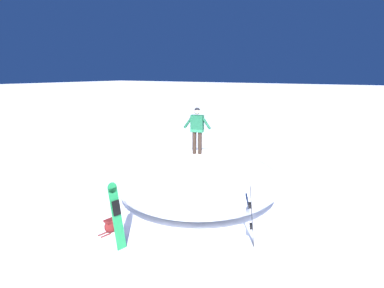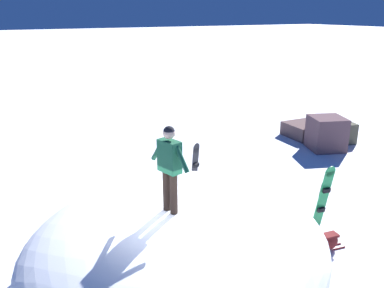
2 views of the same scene
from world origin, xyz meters
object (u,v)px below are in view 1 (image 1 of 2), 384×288
object	(u,v)px
snowboarder_standing	(197,127)
snowboard_secondary_upright	(116,215)
backpack_near	(112,225)
snowboard_primary_upright	(251,212)

from	to	relation	value
snowboarder_standing	snowboard_secondary_upright	bearing A→B (deg)	2.13
snowboard_secondary_upright	backpack_near	world-z (taller)	snowboard_secondary_upright
snowboard_primary_upright	snowboarder_standing	bearing A→B (deg)	-125.80
snowboarder_standing	snowboard_secondary_upright	size ratio (longest dim) A/B	0.94
snowboarder_standing	backpack_near	bearing A→B (deg)	-9.19
snowboard_secondary_upright	snowboarder_standing	bearing A→B (deg)	-177.87
snowboarder_standing	snowboard_primary_upright	xyz separation A→B (m)	(2.15, 2.99, -1.69)
snowboarder_standing	backpack_near	xyz separation A→B (m)	(3.61, -0.58, -2.38)
snowboard_secondary_upright	backpack_near	distance (m)	1.13
snowboard_primary_upright	snowboard_secondary_upright	world-z (taller)	snowboard_primary_upright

